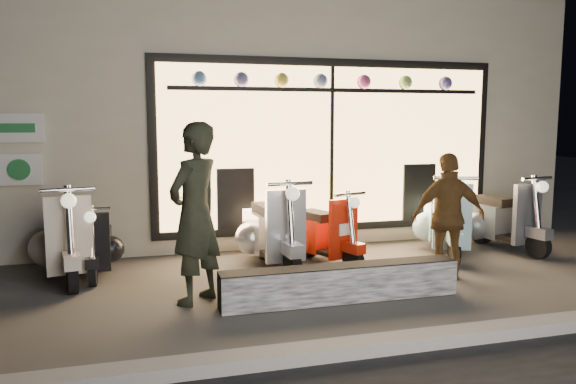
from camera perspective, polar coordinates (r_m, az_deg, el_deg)
name	(u,v)px	position (r m, az deg, el deg)	size (l,w,h in m)	color
ground	(323,284)	(6.83, 3.56, -9.32)	(40.00, 40.00, 0.00)	#383533
kerb	(400,343)	(5.07, 11.30, -14.78)	(40.00, 0.25, 0.12)	slate
shop_building	(242,112)	(11.36, -4.73, 8.07)	(10.20, 6.23, 4.20)	beige
graffiti_barrier	(341,283)	(6.18, 5.39, -9.21)	(2.65, 0.28, 0.40)	black
scooter_silver	(271,230)	(7.65, -1.78, -3.91)	(0.59, 1.62, 1.16)	black
scooter_red	(319,233)	(7.81, 3.13, -4.19)	(0.75, 1.37, 0.99)	black
scooter_black	(96,245)	(7.66, -18.95, -5.09)	(0.40, 1.25, 0.90)	black
scooter_cream	(66,239)	(7.61, -21.62, -4.51)	(0.69, 1.62, 1.15)	black
scooter_blue	(445,221)	(8.67, 15.63, -2.84)	(0.91, 1.59, 1.15)	black
scooter_grey	(496,219)	(9.21, 20.34, -2.55)	(0.67, 1.56, 1.11)	black
man	(195,213)	(6.04, -9.42, -2.17)	(0.71, 0.46, 1.94)	black
woman	(449,217)	(7.13, 15.99, -2.43)	(0.92, 0.38, 1.56)	brown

